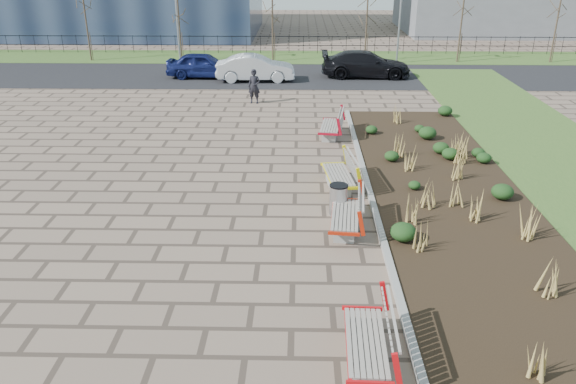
{
  "coord_description": "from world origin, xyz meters",
  "views": [
    {
      "loc": [
        1.79,
        -10.62,
        6.83
      ],
      "look_at": [
        1.5,
        3.0,
        0.9
      ],
      "focal_mm": 35.0,
      "sensor_mm": 36.0,
      "label": 1
    }
  ],
  "objects_px": {
    "pedestrian": "(254,86)",
    "car_black": "(366,64)",
    "car_blue": "(203,65)",
    "bench_d": "(330,124)",
    "lamp_west": "(177,14)",
    "bench_a": "(366,339)",
    "bench_c": "(339,173)",
    "lamp_east": "(400,14)",
    "bench_b": "(345,213)",
    "litter_bin": "(338,200)",
    "car_silver": "(255,68)"
  },
  "relations": [
    {
      "from": "bench_b",
      "to": "pedestrian",
      "type": "xyz_separation_m",
      "value": [
        -3.38,
        13.14,
        0.31
      ]
    },
    {
      "from": "car_black",
      "to": "lamp_west",
      "type": "relative_size",
      "value": 0.84
    },
    {
      "from": "car_black",
      "to": "lamp_east",
      "type": "height_order",
      "value": "lamp_east"
    },
    {
      "from": "bench_c",
      "to": "lamp_east",
      "type": "xyz_separation_m",
      "value": [
        5.0,
        20.59,
        2.54
      ]
    },
    {
      "from": "pedestrian",
      "to": "car_black",
      "type": "bearing_deg",
      "value": 54.41
    },
    {
      "from": "pedestrian",
      "to": "car_blue",
      "type": "distance_m",
      "value": 6.58
    },
    {
      "from": "bench_a",
      "to": "lamp_west",
      "type": "bearing_deg",
      "value": 109.6
    },
    {
      "from": "car_blue",
      "to": "lamp_west",
      "type": "relative_size",
      "value": 0.69
    },
    {
      "from": "bench_a",
      "to": "car_silver",
      "type": "height_order",
      "value": "car_silver"
    },
    {
      "from": "car_silver",
      "to": "lamp_west",
      "type": "height_order",
      "value": "lamp_west"
    },
    {
      "from": "car_blue",
      "to": "car_black",
      "type": "relative_size",
      "value": 0.82
    },
    {
      "from": "bench_b",
      "to": "litter_bin",
      "type": "distance_m",
      "value": 0.95
    },
    {
      "from": "car_black",
      "to": "lamp_west",
      "type": "xyz_separation_m",
      "value": [
        -11.54,
        4.24,
        2.29
      ]
    },
    {
      "from": "bench_a",
      "to": "car_silver",
      "type": "bearing_deg",
      "value": 101.18
    },
    {
      "from": "bench_b",
      "to": "lamp_east",
      "type": "xyz_separation_m",
      "value": [
        5.0,
        23.41,
        2.54
      ]
    },
    {
      "from": "bench_c",
      "to": "car_black",
      "type": "height_order",
      "value": "car_black"
    },
    {
      "from": "lamp_west",
      "to": "pedestrian",
      "type": "bearing_deg",
      "value": -61.32
    },
    {
      "from": "car_blue",
      "to": "litter_bin",
      "type": "bearing_deg",
      "value": -157.9
    },
    {
      "from": "car_silver",
      "to": "car_black",
      "type": "bearing_deg",
      "value": -81.9
    },
    {
      "from": "pedestrian",
      "to": "car_black",
      "type": "xyz_separation_m",
      "value": [
        5.92,
        6.03,
        -0.06
      ]
    },
    {
      "from": "bench_d",
      "to": "car_blue",
      "type": "bearing_deg",
      "value": 129.55
    },
    {
      "from": "bench_b",
      "to": "litter_bin",
      "type": "relative_size",
      "value": 2.4
    },
    {
      "from": "bench_a",
      "to": "pedestrian",
      "type": "bearing_deg",
      "value": 102.58
    },
    {
      "from": "litter_bin",
      "to": "car_black",
      "type": "height_order",
      "value": "car_black"
    },
    {
      "from": "bench_b",
      "to": "lamp_west",
      "type": "height_order",
      "value": "lamp_west"
    },
    {
      "from": "car_blue",
      "to": "bench_a",
      "type": "bearing_deg",
      "value": -162.5
    },
    {
      "from": "bench_b",
      "to": "bench_d",
      "type": "height_order",
      "value": "same"
    },
    {
      "from": "bench_c",
      "to": "lamp_east",
      "type": "distance_m",
      "value": 21.34
    },
    {
      "from": "bench_b",
      "to": "bench_d",
      "type": "xyz_separation_m",
      "value": [
        0.0,
        8.0,
        0.0
      ]
    },
    {
      "from": "bench_a",
      "to": "bench_c",
      "type": "relative_size",
      "value": 1.0
    },
    {
      "from": "bench_a",
      "to": "bench_b",
      "type": "bearing_deg",
      "value": 92.11
    },
    {
      "from": "litter_bin",
      "to": "lamp_east",
      "type": "height_order",
      "value": "lamp_east"
    },
    {
      "from": "bench_c",
      "to": "litter_bin",
      "type": "xyz_separation_m",
      "value": [
        -0.12,
        -1.88,
        -0.06
      ]
    },
    {
      "from": "litter_bin",
      "to": "car_silver",
      "type": "distance_m",
      "value": 17.43
    },
    {
      "from": "bench_a",
      "to": "bench_c",
      "type": "distance_m",
      "value": 7.96
    },
    {
      "from": "car_blue",
      "to": "lamp_east",
      "type": "xyz_separation_m",
      "value": [
        11.71,
        4.6,
        2.31
      ]
    },
    {
      "from": "bench_d",
      "to": "litter_bin",
      "type": "distance_m",
      "value": 7.07
    },
    {
      "from": "bench_a",
      "to": "litter_bin",
      "type": "distance_m",
      "value": 6.08
    },
    {
      "from": "bench_c",
      "to": "litter_bin",
      "type": "relative_size",
      "value": 2.4
    },
    {
      "from": "car_blue",
      "to": "bench_c",
      "type": "bearing_deg",
      "value": -155.37
    },
    {
      "from": "bench_a",
      "to": "bench_d",
      "type": "bearing_deg",
      "value": 92.11
    },
    {
      "from": "bench_d",
      "to": "lamp_west",
      "type": "distance_m",
      "value": 18.02
    },
    {
      "from": "litter_bin",
      "to": "lamp_west",
      "type": "relative_size",
      "value": 0.15
    },
    {
      "from": "car_blue",
      "to": "lamp_east",
      "type": "distance_m",
      "value": 12.8
    },
    {
      "from": "bench_c",
      "to": "pedestrian",
      "type": "xyz_separation_m",
      "value": [
        -3.38,
        10.31,
        0.31
      ]
    },
    {
      "from": "bench_c",
      "to": "pedestrian",
      "type": "height_order",
      "value": "pedestrian"
    },
    {
      "from": "litter_bin",
      "to": "car_blue",
      "type": "height_order",
      "value": "car_blue"
    },
    {
      "from": "litter_bin",
      "to": "car_blue",
      "type": "xyz_separation_m",
      "value": [
        -6.6,
        17.87,
        0.29
      ]
    },
    {
      "from": "car_blue",
      "to": "lamp_east",
      "type": "relative_size",
      "value": 0.69
    },
    {
      "from": "bench_c",
      "to": "lamp_west",
      "type": "relative_size",
      "value": 0.35
    }
  ]
}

